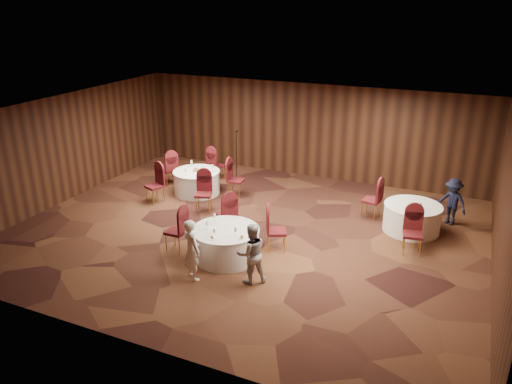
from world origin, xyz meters
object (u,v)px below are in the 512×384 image
at_px(mic_stand, 237,165).
at_px(woman_b, 251,254).
at_px(man_c, 452,202).
at_px(table_main, 226,243).
at_px(woman_a, 192,250).
at_px(table_left, 197,182).
at_px(table_right, 412,218).

relative_size(mic_stand, woman_b, 1.24).
xyz_separation_m(mic_stand, man_c, (6.94, -0.84, 0.15)).
height_order(table_main, man_c, man_c).
xyz_separation_m(woman_a, woman_b, (1.24, 0.40, -0.02)).
xyz_separation_m(table_left, woman_b, (3.79, -4.14, 0.32)).
bearing_deg(man_c, table_right, -108.71).
bearing_deg(mic_stand, woman_a, -72.54).
bearing_deg(table_main, table_left, 129.35).
distance_m(table_left, man_c, 7.59).
relative_size(table_main, table_right, 1.08).
distance_m(table_main, woman_b, 1.31).
bearing_deg(woman_a, table_left, -29.89).
height_order(table_left, man_c, man_c).
bearing_deg(table_right, table_left, 179.48).
bearing_deg(woman_b, table_right, -164.24).
bearing_deg(table_right, mic_stand, 164.05).
relative_size(table_right, man_c, 1.14).
relative_size(table_left, woman_a, 1.04).
xyz_separation_m(table_left, mic_stand, (0.60, 1.66, 0.13)).
height_order(table_left, woman_a, woman_a).
distance_m(table_right, woman_a, 6.07).
bearing_deg(man_c, woman_a, -105.74).
xyz_separation_m(mic_stand, woman_a, (1.95, -6.21, 0.20)).
bearing_deg(mic_stand, table_left, -109.70).
bearing_deg(woman_b, table_main, -76.18).
relative_size(table_right, mic_stand, 0.88).
distance_m(table_right, woman_b, 4.98).
bearing_deg(table_left, man_c, 6.23).
xyz_separation_m(table_main, woman_a, (-0.23, -1.16, 0.34)).
relative_size(table_main, woman_b, 1.17).
relative_size(woman_b, man_c, 1.05).
distance_m(woman_a, woman_b, 1.30).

